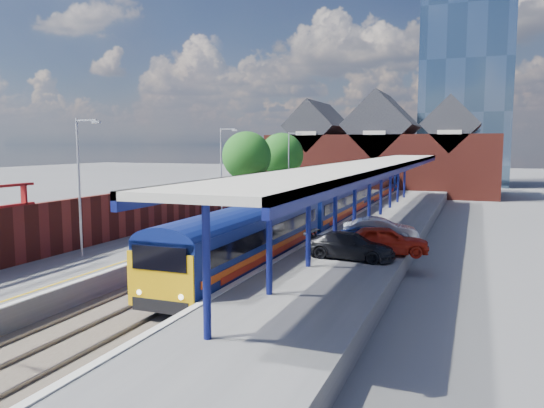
{
  "coord_description": "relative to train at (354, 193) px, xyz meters",
  "views": [
    {
      "loc": [
        12.21,
        -15.38,
        6.69
      ],
      "look_at": [
        -0.94,
        18.67,
        2.6
      ],
      "focal_mm": 35.0,
      "sensor_mm": 36.0,
      "label": 1
    }
  ],
  "objects": [
    {
      "name": "ground",
      "position": [
        -1.49,
        -3.71,
        -2.12
      ],
      "size": [
        240.0,
        240.0,
        0.0
      ],
      "primitive_type": "plane",
      "color": "#5B5B5E",
      "rests_on": "ground"
    },
    {
      "name": "ballast_bed",
      "position": [
        -1.49,
        -13.71,
        -2.09
      ],
      "size": [
        6.0,
        76.0,
        0.06
      ],
      "primitive_type": "cube",
      "color": "#473D33",
      "rests_on": "ground"
    },
    {
      "name": "rails",
      "position": [
        -1.49,
        -13.71,
        -2.0
      ],
      "size": [
        4.51,
        76.0,
        0.14
      ],
      "color": "slate",
      "rests_on": "ground"
    },
    {
      "name": "left_platform",
      "position": [
        -6.99,
        -13.71,
        -1.62
      ],
      "size": [
        5.0,
        76.0,
        1.0
      ],
      "primitive_type": "cube",
      "color": "#565659",
      "rests_on": "ground"
    },
    {
      "name": "right_platform",
      "position": [
        4.51,
        -13.71,
        -1.62
      ],
      "size": [
        6.0,
        76.0,
        1.0
      ],
      "primitive_type": "cube",
      "color": "#565659",
      "rests_on": "ground"
    },
    {
      "name": "coping_left",
      "position": [
        -4.64,
        -13.71,
        -1.1
      ],
      "size": [
        0.3,
        76.0,
        0.05
      ],
      "primitive_type": "cube",
      "color": "silver",
      "rests_on": "left_platform"
    },
    {
      "name": "coping_right",
      "position": [
        1.66,
        -13.71,
        -1.1
      ],
      "size": [
        0.3,
        76.0,
        0.05
      ],
      "primitive_type": "cube",
      "color": "silver",
      "rests_on": "right_platform"
    },
    {
      "name": "yellow_line",
      "position": [
        -5.24,
        -13.71,
        -1.12
      ],
      "size": [
        0.14,
        76.0,
        0.01
      ],
      "primitive_type": "cube",
      "color": "yellow",
      "rests_on": "left_platform"
    },
    {
      "name": "train",
      "position": [
        0.0,
        0.0,
        0.0
      ],
      "size": [
        2.9,
        65.91,
        3.45
      ],
      "color": "navy",
      "rests_on": "ground"
    },
    {
      "name": "canopy",
      "position": [
        3.99,
        -11.76,
        3.13
      ],
      "size": [
        4.5,
        52.0,
        4.48
      ],
      "color": "#0F1559",
      "rests_on": "right_platform"
    },
    {
      "name": "lamp_post_b",
      "position": [
        -7.86,
        -27.71,
        2.87
      ],
      "size": [
        1.48,
        0.18,
        7.0
      ],
      "color": "#A5A8AA",
      "rests_on": "left_platform"
    },
    {
      "name": "lamp_post_c",
      "position": [
        -7.86,
        -11.71,
        2.87
      ],
      "size": [
        1.48,
        0.18,
        7.0
      ],
      "color": "#A5A8AA",
      "rests_on": "left_platform"
    },
    {
      "name": "lamp_post_d",
      "position": [
        -7.86,
        4.29,
        2.87
      ],
      "size": [
        1.48,
        0.18,
        7.0
      ],
      "color": "#A5A8AA",
      "rests_on": "left_platform"
    },
    {
      "name": "platform_sign",
      "position": [
        -6.49,
        -9.71,
        0.57
      ],
      "size": [
        0.55,
        0.08,
        2.5
      ],
      "color": "#A5A8AA",
      "rests_on": "left_platform"
    },
    {
      "name": "brick_wall",
      "position": [
        -9.59,
        -20.17,
        0.33
      ],
      "size": [
        0.35,
        50.0,
        3.86
      ],
      "color": "maroon",
      "rests_on": "left_platform"
    },
    {
      "name": "station_building",
      "position": [
        -1.49,
        24.29,
        3.33
      ],
      "size": [
        30.0,
        12.12,
        13.78
      ],
      "color": "maroon",
      "rests_on": "ground"
    },
    {
      "name": "glass_tower",
      "position": [
        8.51,
        46.29,
        18.08
      ],
      "size": [
        14.2,
        14.2,
        40.3
      ],
      "color": "#455E76",
      "rests_on": "ground"
    },
    {
      "name": "tree_near",
      "position": [
        -11.84,
        2.19,
        3.23
      ],
      "size": [
        5.2,
        5.2,
        8.1
      ],
      "color": "#382314",
      "rests_on": "ground"
    },
    {
      "name": "tree_far",
      "position": [
        -10.84,
        10.19,
        3.23
      ],
      "size": [
        5.2,
        5.2,
        8.1
      ],
      "color": "#382314",
      "rests_on": "ground"
    },
    {
      "name": "parked_car_red",
      "position": [
        6.42,
        -21.77,
        -0.36
      ],
      "size": [
        4.81,
        3.05,
        1.52
      ],
      "primitive_type": "imported",
      "rotation": [
        0.0,
        0.0,
        1.87
      ],
      "color": "#AD1C0E",
      "rests_on": "right_platform"
    },
    {
      "name": "parked_car_silver",
      "position": [
        5.57,
        -18.12,
        -0.41
      ],
      "size": [
        4.57,
        2.52,
        1.43
      ],
      "primitive_type": "imported",
      "rotation": [
        0.0,
        0.0,
        1.82
      ],
      "color": "#BCBCC1",
      "rests_on": "right_platform"
    },
    {
      "name": "parked_car_dark",
      "position": [
        4.96,
        -23.28,
        -0.47
      ],
      "size": [
        4.68,
        2.34,
        1.31
      ],
      "primitive_type": "imported",
      "rotation": [
        0.0,
        0.0,
        1.45
      ],
      "color": "black",
      "rests_on": "right_platform"
    },
    {
      "name": "parked_car_blue",
      "position": [
        5.46,
        -19.96,
        -0.55
      ],
      "size": [
        4.4,
        2.58,
        1.15
      ],
      "primitive_type": "imported",
      "rotation": [
        0.0,
        0.0,
        1.4
      ],
      "color": "navy",
      "rests_on": "right_platform"
    }
  ]
}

